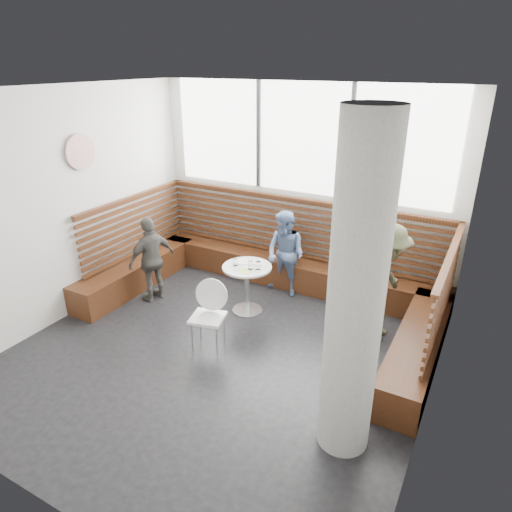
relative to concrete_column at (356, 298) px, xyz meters
The scene contains 15 objects.
room 1.95m from the concrete_column, 161.90° to the left, with size 5.00×5.00×3.20m.
booth 3.24m from the concrete_column, 127.94° to the left, with size 5.00×2.50×1.44m.
concrete_column is the anchor object (origin of this frame).
wall_art 4.48m from the concrete_column, 166.94° to the left, with size 0.50×0.50×0.03m, color white.
cafe_table 2.91m from the concrete_column, 140.02° to the left, with size 0.72×0.72×0.74m.
cafe_chair 2.44m from the concrete_column, 159.88° to the left, with size 0.43×0.42×0.90m.
adult_man 2.17m from the concrete_column, 94.78° to the left, with size 1.04×0.60×1.62m, color #3F412B.
child_back 3.25m from the concrete_column, 125.91° to the left, with size 0.67×0.52×1.37m, color #5F77A5.
child_left 3.93m from the concrete_column, 158.57° to the left, with size 0.78×0.33×1.34m, color #4F4C47.
plate_near 2.99m from the concrete_column, 140.33° to the left, with size 0.22×0.22×0.02m, color white.
plate_far 2.91m from the concrete_column, 136.52° to the left, with size 0.20×0.20×0.01m, color white.
glass_left 2.92m from the concrete_column, 143.00° to the left, with size 0.07×0.07×0.11m, color white.
glass_mid 2.73m from the concrete_column, 139.62° to the left, with size 0.08×0.08×0.12m, color white.
glass_right 2.69m from the concrete_column, 137.48° to the left, with size 0.07×0.07×0.12m, color white.
menu_card 2.71m from the concrete_column, 142.08° to the left, with size 0.20×0.14×0.00m, color #A5C64C.
Camera 1 is at (2.75, -4.05, 3.49)m, focal length 32.00 mm.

